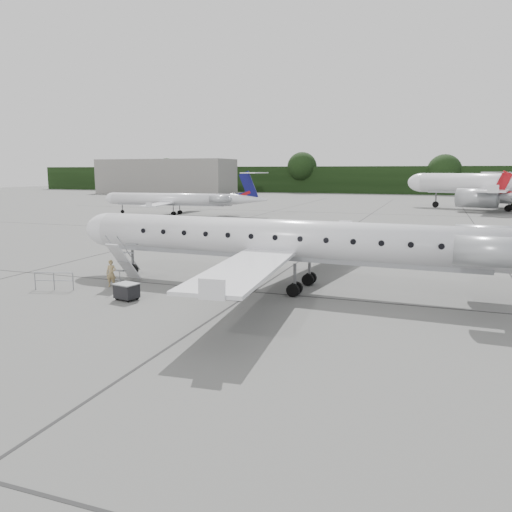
% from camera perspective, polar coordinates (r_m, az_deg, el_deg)
% --- Properties ---
extents(ground, '(320.00, 320.00, 0.00)m').
position_cam_1_polar(ground, '(23.37, 5.46, -6.81)').
color(ground, '#60605E').
rests_on(ground, ground).
extents(treeline, '(260.00, 4.00, 8.00)m').
position_cam_1_polar(treeline, '(151.86, 17.81, 8.25)').
color(treeline, black).
rests_on(treeline, ground).
extents(terminal_building, '(40.00, 14.00, 10.00)m').
position_cam_1_polar(terminal_building, '(151.81, -10.25, 8.93)').
color(terminal_building, slate).
rests_on(terminal_building, ground).
extents(main_regional_jet, '(31.53, 23.30, 7.86)m').
position_cam_1_polar(main_regional_jet, '(27.98, 3.27, 4.16)').
color(main_regional_jet, silver).
rests_on(main_regional_jet, ground).
extents(airstair, '(0.94, 2.15, 2.46)m').
position_cam_1_polar(airstair, '(30.79, -14.88, -0.71)').
color(airstair, silver).
rests_on(airstair, ground).
extents(passenger, '(0.66, 0.52, 1.58)m').
position_cam_1_polar(passenger, '(29.94, -16.22, -1.93)').
color(passenger, '#967E51').
rests_on(passenger, ground).
extents(safety_railing, '(2.14, 0.68, 1.00)m').
position_cam_1_polar(safety_railing, '(30.27, -22.09, -2.70)').
color(safety_railing, gray).
rests_on(safety_railing, ground).
extents(baggage_cart, '(1.25, 1.09, 0.94)m').
position_cam_1_polar(baggage_cart, '(26.77, -14.57, -3.91)').
color(baggage_cart, black).
rests_on(baggage_cart, ground).
extents(bg_narrowbody, '(40.32, 33.84, 12.42)m').
position_cam_1_polar(bg_narrowbody, '(95.26, 26.38, 8.46)').
color(bg_narrowbody, silver).
rests_on(bg_narrowbody, ground).
extents(bg_regional_left, '(26.28, 19.90, 6.54)m').
position_cam_1_polar(bg_regional_left, '(77.78, -9.73, 7.09)').
color(bg_regional_left, silver).
rests_on(bg_regional_left, ground).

